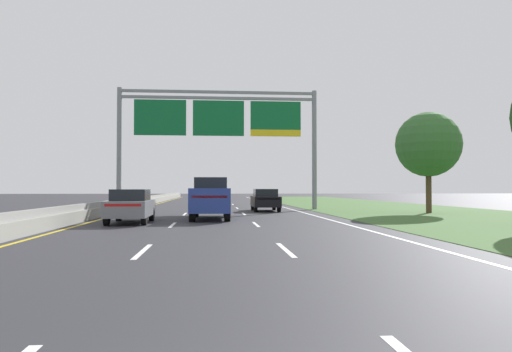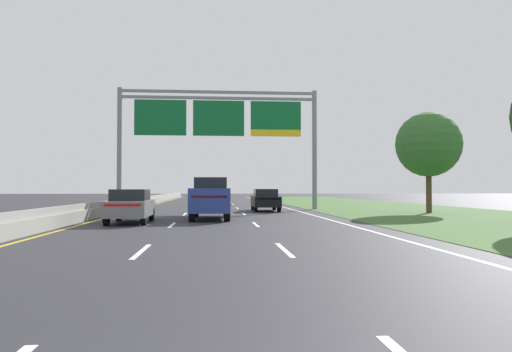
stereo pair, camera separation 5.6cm
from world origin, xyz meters
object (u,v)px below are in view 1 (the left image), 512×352
Objects in this scene: car_black_right_lane_sedan at (265,200)px; car_grey_left_lane_sedan at (131,205)px; overhead_sign_gantry at (219,124)px; car_gold_centre_lane_sedan at (214,197)px; pickup_truck_blue at (211,199)px; roadside_tree_mid at (428,145)px.

car_grey_left_lane_sedan is (-7.51, -11.31, 0.00)m from car_black_right_lane_sedan.
car_gold_centre_lane_sedan is (-0.30, 10.39, -5.68)m from overhead_sign_gantry.
car_grey_left_lane_sedan is at bearing 125.55° from pickup_truck_blue.
car_gold_centre_lane_sedan is at bearing 16.55° from car_black_right_lane_sedan.
overhead_sign_gantry is at bearing -178.45° from car_gold_centre_lane_sedan.
overhead_sign_gantry is 15.25m from car_grey_left_lane_sedan.
pickup_truck_blue reaches higher than car_gold_centre_lane_sedan.
roadside_tree_mid is (13.57, -6.15, -2.03)m from overhead_sign_gantry.
overhead_sign_gantry is 11.84m from car_gold_centre_lane_sedan.
car_grey_left_lane_sedan is at bearing 170.65° from car_gold_centre_lane_sedan.
overhead_sign_gantry is 2.78× the size of pickup_truck_blue.
roadside_tree_mid is at bearing -140.09° from car_gold_centre_lane_sedan.
roadside_tree_mid is (14.08, 4.79, 3.39)m from pickup_truck_blue.
overhead_sign_gantry reaches higher than car_gold_centre_lane_sedan.
roadside_tree_mid is (17.77, 7.37, 3.65)m from car_grey_left_lane_sedan.
car_gold_centre_lane_sedan is 0.99× the size of car_grey_left_lane_sedan.
overhead_sign_gantry is 12.22m from pickup_truck_blue.
pickup_truck_blue is at bearing -56.05° from car_grey_left_lane_sedan.
car_gold_centre_lane_sedan is 1.00× the size of car_black_right_lane_sedan.
car_grey_left_lane_sedan is 19.58m from roadside_tree_mid.
pickup_truck_blue is 15.26m from roadside_tree_mid.
car_black_right_lane_sedan is 13.58m from car_grey_left_lane_sedan.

